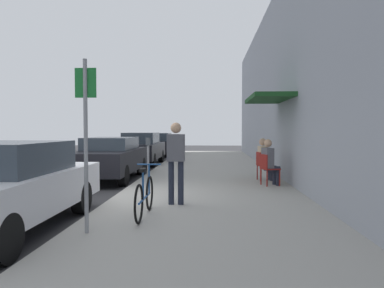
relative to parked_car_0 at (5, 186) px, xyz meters
name	(u,v)px	position (x,y,z in m)	size (l,w,h in m)	color
ground_plane	(114,201)	(1.10, 2.65, -0.75)	(60.00, 60.00, 0.00)	#2D2D30
sidewalk_slab	(210,186)	(3.35, 4.65, -0.69)	(4.50, 32.00, 0.12)	#9E9B93
building_facade	(296,74)	(5.75, 4.65, 2.49)	(1.40, 32.00, 6.49)	#999EA8
parked_car_0	(5,186)	(0.00, 0.00, 0.00)	(1.80, 4.40, 1.47)	silver
parked_car_1	(110,157)	(0.00, 6.20, -0.01)	(1.80, 4.40, 1.41)	black
parked_car_2	(141,148)	(0.00, 11.53, 0.03)	(1.80, 4.40, 1.53)	black
parked_car_3	(158,144)	(0.00, 17.32, 0.00)	(1.80, 4.40, 1.46)	black
parking_meter	(148,157)	(1.55, 4.68, 0.13)	(0.12, 0.10, 1.32)	slate
street_sign	(86,132)	(1.50, -0.40, 0.89)	(0.32, 0.06, 2.60)	gray
bicycle_0	(145,196)	(2.18, 0.68, -0.27)	(0.46, 1.71, 0.90)	black
cafe_chair_0	(268,167)	(4.95, 4.42, -0.13)	(0.55, 0.55, 0.87)	maroon
seated_patron_0	(270,160)	(5.00, 4.44, 0.06)	(0.51, 0.46, 1.29)	#232838
cafe_chair_1	(263,164)	(4.94, 5.41, -0.13)	(0.50, 0.50, 0.87)	maroon
seated_patron_1	(264,158)	(5.00, 5.42, 0.06)	(0.47, 0.41, 1.29)	#232838
pedestrian_standing	(176,156)	(2.64, 1.74, 0.37)	(0.36, 0.22, 1.70)	#232838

